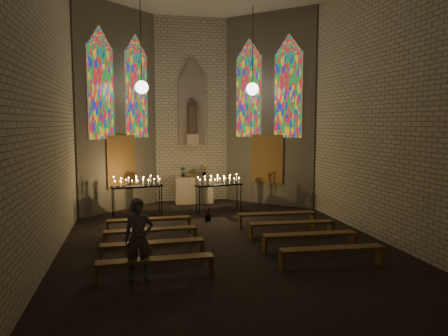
{
  "coord_description": "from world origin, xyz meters",
  "views": [
    {
      "loc": [
        -2.2,
        -10.79,
        3.05
      ],
      "look_at": [
        0.28,
        1.19,
        1.76
      ],
      "focal_mm": 35.0,
      "sensor_mm": 36.0,
      "label": 1
    }
  ],
  "objects": [
    {
      "name": "pew_right_0",
      "position": [
        1.83,
        1.1,
        0.35
      ],
      "size": [
        2.26,
        0.4,
        0.43
      ],
      "rotation": [
        0.0,
        0.0,
        -0.04
      ],
      "color": "brown",
      "rests_on": "ground"
    },
    {
      "name": "altar",
      "position": [
        0.0,
        5.45,
        0.5
      ],
      "size": [
        1.4,
        0.6,
        1.0
      ],
      "primitive_type": "cube",
      "color": "#B9AC97",
      "rests_on": "ground"
    },
    {
      "name": "pew_left_2",
      "position": [
        -1.83,
        -1.3,
        0.35
      ],
      "size": [
        2.26,
        0.4,
        0.43
      ],
      "rotation": [
        0.0,
        0.0,
        0.04
      ],
      "color": "brown",
      "rests_on": "ground"
    },
    {
      "name": "pew_left_3",
      "position": [
        -1.83,
        -2.5,
        0.35
      ],
      "size": [
        2.26,
        0.4,
        0.43
      ],
      "rotation": [
        0.0,
        0.0,
        0.04
      ],
      "color": "brown",
      "rests_on": "ground"
    },
    {
      "name": "visitor",
      "position": [
        -2.15,
        -2.36,
        0.8
      ],
      "size": [
        0.58,
        0.38,
        1.59
      ],
      "primitive_type": "imported",
      "rotation": [
        0.0,
        0.0,
        0.0
      ],
      "color": "#51505B",
      "rests_on": "ground"
    },
    {
      "name": "pew_right_3",
      "position": [
        1.83,
        -2.5,
        0.35
      ],
      "size": [
        2.26,
        0.4,
        0.43
      ],
      "rotation": [
        0.0,
        0.0,
        -0.04
      ],
      "color": "brown",
      "rests_on": "ground"
    },
    {
      "name": "aisle_flower_pot",
      "position": [
        0.02,
        2.4,
        0.22
      ],
      "size": [
        0.32,
        0.32,
        0.44
      ],
      "primitive_type": "imported",
      "rotation": [
        0.0,
        0.0,
        -0.42
      ],
      "color": "#4C723F",
      "rests_on": "ground"
    },
    {
      "name": "floor",
      "position": [
        0.0,
        0.0,
        0.0
      ],
      "size": [
        12.0,
        12.0,
        0.0
      ],
      "primitive_type": "plane",
      "color": "black",
      "rests_on": "ground"
    },
    {
      "name": "flower_vase_center",
      "position": [
        -0.07,
        5.39,
        1.19
      ],
      "size": [
        0.43,
        0.41,
        0.38
      ],
      "primitive_type": "imported",
      "rotation": [
        0.0,
        0.0,
        -0.43
      ],
      "color": "#4C723F",
      "rests_on": "altar"
    },
    {
      "name": "pew_left_1",
      "position": [
        -1.83,
        -0.1,
        0.35
      ],
      "size": [
        2.26,
        0.4,
        0.43
      ],
      "rotation": [
        0.0,
        0.0,
        0.04
      ],
      "color": "brown",
      "rests_on": "ground"
    },
    {
      "name": "pew_left_0",
      "position": [
        -1.83,
        1.1,
        0.35
      ],
      "size": [
        2.26,
        0.4,
        0.43
      ],
      "rotation": [
        0.0,
        0.0,
        0.04
      ],
      "color": "brown",
      "rests_on": "ground"
    },
    {
      "name": "pew_right_1",
      "position": [
        1.83,
        -0.1,
        0.35
      ],
      "size": [
        2.26,
        0.4,
        0.43
      ],
      "rotation": [
        0.0,
        0.0,
        -0.04
      ],
      "color": "brown",
      "rests_on": "ground"
    },
    {
      "name": "votive_stand_right",
      "position": [
        0.6,
        3.6,
        1.02
      ],
      "size": [
        1.66,
        0.7,
        1.19
      ],
      "rotation": [
        0.0,
        0.0,
        0.2
      ],
      "color": "black",
      "rests_on": "ground"
    },
    {
      "name": "votive_stand_left",
      "position": [
        -2.12,
        3.6,
        1.05
      ],
      "size": [
        1.71,
        0.72,
        1.22
      ],
      "rotation": [
        0.0,
        0.0,
        0.2
      ],
      "color": "black",
      "rests_on": "ground"
    },
    {
      "name": "flower_vase_left",
      "position": [
        -0.41,
        5.45,
        1.19
      ],
      "size": [
        0.22,
        0.16,
        0.39
      ],
      "primitive_type": "imported",
      "rotation": [
        0.0,
        0.0,
        -0.13
      ],
      "color": "#4C723F",
      "rests_on": "altar"
    },
    {
      "name": "flower_vase_right",
      "position": [
        0.42,
        5.45,
        1.19
      ],
      "size": [
        0.21,
        0.17,
        0.38
      ],
      "primitive_type": "imported",
      "rotation": [
        0.0,
        0.0,
        -0.03
      ],
      "color": "#4C723F",
      "rests_on": "altar"
    },
    {
      "name": "room",
      "position": [
        -0.0,
        3.37,
        3.72
      ],
      "size": [
        8.22,
        12.43,
        7.0
      ],
      "color": "beige",
      "rests_on": "ground"
    },
    {
      "name": "pew_right_2",
      "position": [
        1.83,
        -1.3,
        0.35
      ],
      "size": [
        2.26,
        0.4,
        0.43
      ],
      "rotation": [
        0.0,
        0.0,
        -0.04
      ],
      "color": "brown",
      "rests_on": "ground"
    }
  ]
}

